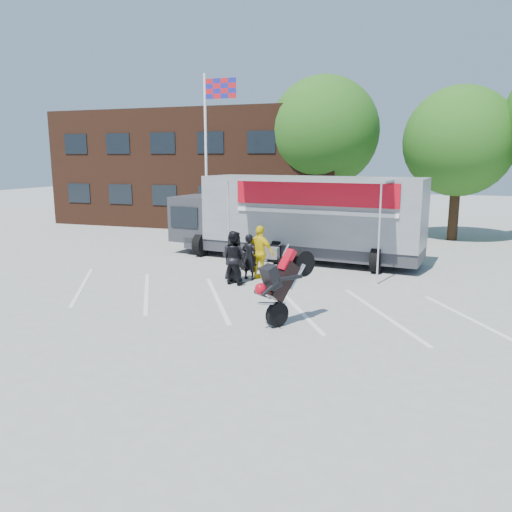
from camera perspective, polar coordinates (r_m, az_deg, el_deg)
The scene contains 13 objects.
ground at distance 13.41m, azimuth 2.61°, elevation -6.81°, with size 100.00×100.00×0.00m, color #9C9D98.
parking_bay_lines at distance 14.33m, azimuth 3.71°, elevation -5.61°, with size 18.00×5.00×0.01m, color white.
office_building at distance 33.15m, azimuth -5.58°, elevation 9.95°, with size 18.00×8.00×7.00m, color #432315.
flagpole at distance 24.33m, azimuth -5.21°, elevation 13.23°, with size 1.61×0.12×8.00m.
tree_left at distance 28.84m, azimuth 7.75°, elevation 13.85°, with size 6.12×6.12×8.64m.
tree_mid at distance 27.34m, azimuth 22.19°, elevation 12.00°, with size 5.44×5.44×7.68m.
transporter_truck at distance 20.73m, azimuth 4.91°, elevation -0.43°, with size 10.72×5.17×3.41m, color gray, non-canonical shape.
parked_motorcycle at distance 18.44m, azimuth 1.17°, elevation -1.83°, with size 0.77×2.31×1.21m, color #B0B0B5, non-canonical shape.
stunt_bike_rider at distance 12.97m, azimuth 4.74°, elevation -7.46°, with size 0.83×1.76×2.07m, color black, non-canonical shape.
spectator_leather_a at distance 16.85m, azimuth -2.53°, elevation -0.16°, with size 0.82×0.53×1.67m, color black.
spectator_leather_b at distance 17.17m, azimuth -0.78°, elevation -0.09°, with size 0.58×0.38×1.59m, color black.
spectator_leather_c at distance 16.55m, azimuth -2.61°, elevation -0.17°, with size 0.87×0.68×1.79m, color black.
spectator_hivis at distance 17.16m, azimuth 0.48°, elevation 0.39°, with size 1.10×0.46×1.87m, color yellow.
Camera 1 is at (3.47, -12.28, 4.11)m, focal length 35.00 mm.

